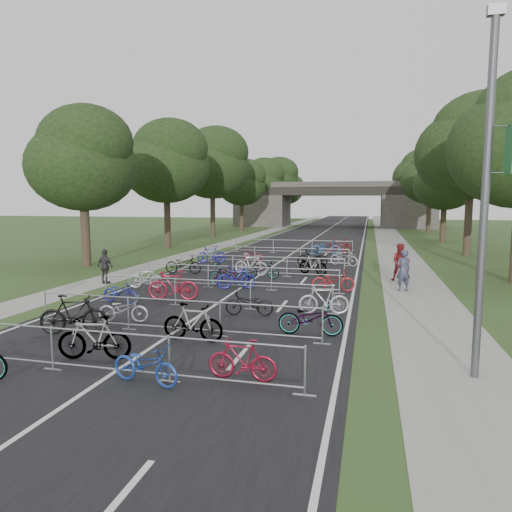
% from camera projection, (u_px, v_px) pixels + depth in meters
% --- Properties ---
extents(ground, '(200.00, 200.00, 0.00)m').
position_uv_depth(ground, '(110.00, 376.00, 10.69)').
color(ground, '#364A1F').
rests_on(ground, ground).
extents(road, '(11.00, 140.00, 0.01)m').
position_uv_depth(road, '(323.00, 233.00, 58.86)').
color(road, black).
rests_on(road, ground).
extents(sidewalk_right, '(3.00, 140.00, 0.01)m').
position_uv_depth(sidewalk_right, '(387.00, 234.00, 56.93)').
color(sidewalk_right, gray).
rests_on(sidewalk_right, ground).
extents(sidewalk_left, '(2.00, 140.00, 0.01)m').
position_uv_depth(sidewalk_left, '(266.00, 232.00, 60.66)').
color(sidewalk_left, gray).
rests_on(sidewalk_left, ground).
extents(lane_markings, '(0.12, 140.00, 0.00)m').
position_uv_depth(lane_markings, '(323.00, 233.00, 58.86)').
color(lane_markings, silver).
rests_on(lane_markings, ground).
extents(overpass_bridge, '(31.00, 8.00, 7.05)m').
position_uv_depth(overpass_bridge, '(333.00, 205.00, 72.88)').
color(overpass_bridge, '#3E3B38').
rests_on(overpass_bridge, ground).
extents(lamppost, '(0.61, 0.65, 8.21)m').
position_uv_depth(lamppost, '(487.00, 192.00, 10.11)').
color(lamppost, '#4C4C51').
rests_on(lamppost, ground).
extents(tree_left_0, '(6.72, 6.72, 10.25)m').
position_uv_depth(tree_left_0, '(83.00, 162.00, 28.00)').
color(tree_left_0, '#33261C').
rests_on(tree_left_0, ground).
extents(tree_left_1, '(7.56, 7.56, 11.53)m').
position_uv_depth(tree_left_1, '(167.00, 164.00, 39.46)').
color(tree_left_1, '#33261C').
rests_on(tree_left_1, ground).
extents(tree_right_1, '(8.18, 8.18, 12.47)m').
position_uv_depth(tree_right_1, '(474.00, 149.00, 33.50)').
color(tree_right_1, '#33261C').
rests_on(tree_right_1, ground).
extents(tree_left_2, '(8.40, 8.40, 12.81)m').
position_uv_depth(tree_left_2, '(213.00, 165.00, 50.92)').
color(tree_left_2, '#33261C').
rests_on(tree_left_2, ground).
extents(tree_right_2, '(6.16, 6.16, 9.39)m').
position_uv_depth(tree_right_2, '(446.00, 182.00, 45.29)').
color(tree_right_2, '#33261C').
rests_on(tree_right_2, ground).
extents(tree_left_3, '(6.72, 6.72, 10.25)m').
position_uv_depth(tree_left_3, '(242.00, 184.00, 62.68)').
color(tree_left_3, '#33261C').
rests_on(tree_left_3, ground).
extents(tree_right_3, '(7.17, 7.17, 10.93)m').
position_uv_depth(tree_right_3, '(431.00, 178.00, 56.73)').
color(tree_right_3, '#33261C').
rests_on(tree_right_3, ground).
extents(tree_left_4, '(7.56, 7.56, 11.53)m').
position_uv_depth(tree_left_4, '(262.00, 181.00, 74.14)').
color(tree_left_4, '#33261C').
rests_on(tree_left_4, ground).
extents(tree_right_4, '(8.18, 8.18, 12.47)m').
position_uv_depth(tree_right_4, '(421.00, 176.00, 68.18)').
color(tree_right_4, '#33261C').
rests_on(tree_right_4, ground).
extents(tree_left_5, '(8.40, 8.40, 12.81)m').
position_uv_depth(tree_left_5, '(277.00, 180.00, 85.60)').
color(tree_left_5, '#33261C').
rests_on(tree_left_5, ground).
extents(tree_right_5, '(6.16, 6.16, 9.39)m').
position_uv_depth(tree_right_5, '(413.00, 190.00, 79.97)').
color(tree_right_5, '#33261C').
rests_on(tree_right_5, ground).
extents(tree_left_6, '(6.72, 6.72, 10.25)m').
position_uv_depth(tree_left_6, '(288.00, 190.00, 97.36)').
color(tree_left_6, '#33261C').
rests_on(tree_left_6, ground).
extents(tree_right_6, '(7.17, 7.17, 10.93)m').
position_uv_depth(tree_right_6, '(408.00, 187.00, 91.41)').
color(tree_right_6, '#33261C').
rests_on(tree_right_6, ground).
extents(barrier_row_0, '(9.70, 0.08, 1.10)m').
position_uv_depth(barrier_row_0, '(109.00, 353.00, 10.63)').
color(barrier_row_0, '#9C9FA4').
rests_on(barrier_row_0, ground).
extents(barrier_row_1, '(9.70, 0.08, 1.10)m').
position_uv_depth(barrier_row_1, '(173.00, 316.00, 14.10)').
color(barrier_row_1, '#9C9FA4').
rests_on(barrier_row_1, ground).
extents(barrier_row_2, '(9.70, 0.08, 1.10)m').
position_uv_depth(barrier_row_2, '(212.00, 293.00, 17.56)').
color(barrier_row_2, '#9C9FA4').
rests_on(barrier_row_2, ground).
extents(barrier_row_3, '(9.70, 0.08, 1.10)m').
position_uv_depth(barrier_row_3, '(239.00, 277.00, 21.23)').
color(barrier_row_3, '#9C9FA4').
rests_on(barrier_row_3, ground).
extents(barrier_row_4, '(9.70, 0.08, 1.10)m').
position_uv_depth(barrier_row_4, '(259.00, 266.00, 25.08)').
color(barrier_row_4, '#9C9FA4').
rests_on(barrier_row_4, ground).
extents(barrier_row_5, '(9.70, 0.08, 1.10)m').
position_uv_depth(barrier_row_5, '(277.00, 255.00, 29.89)').
color(barrier_row_5, '#9C9FA4').
rests_on(barrier_row_5, ground).
extents(barrier_row_6, '(9.70, 0.08, 1.10)m').
position_uv_depth(barrier_row_6, '(292.00, 247.00, 35.67)').
color(barrier_row_6, '#9C9FA4').
rests_on(barrier_row_6, ground).
extents(bike_1, '(1.99, 0.93, 1.15)m').
position_uv_depth(bike_1, '(94.00, 338.00, 11.70)').
color(bike_1, '#9C9FA4').
rests_on(bike_1, ground).
extents(bike_2, '(1.80, 0.91, 0.91)m').
position_uv_depth(bike_2, '(145.00, 365.00, 10.15)').
color(bike_2, '#1C409E').
rests_on(bike_2, ground).
extents(bike_3, '(1.64, 0.49, 0.98)m').
position_uv_depth(bike_3, '(242.00, 360.00, 10.34)').
color(bike_3, maroon).
rests_on(bike_3, ground).
extents(bike_4, '(2.13, 1.20, 1.23)m').
position_uv_depth(bike_4, '(74.00, 315.00, 13.96)').
color(bike_4, black).
rests_on(bike_4, ground).
extents(bike_5, '(1.79, 0.91, 0.89)m').
position_uv_depth(bike_5, '(123.00, 309.00, 15.37)').
color(bike_5, '#A8A7AF').
rests_on(bike_5, ground).
extents(bike_6, '(1.87, 0.58, 1.12)m').
position_uv_depth(bike_6, '(193.00, 323.00, 13.26)').
color(bike_6, '#9C9FA4').
rests_on(bike_6, ground).
extents(bike_7, '(2.00, 0.77, 1.03)m').
position_uv_depth(bike_7, '(310.00, 319.00, 13.88)').
color(bike_7, '#9C9FA4').
rests_on(bike_7, ground).
extents(bike_8, '(1.78, 0.90, 0.89)m').
position_uv_depth(bike_8, '(120.00, 292.00, 18.22)').
color(bike_8, navy).
rests_on(bike_8, ground).
extents(bike_9, '(2.16, 0.96, 1.25)m').
position_uv_depth(bike_9, '(173.00, 286.00, 18.74)').
color(bike_9, maroon).
rests_on(bike_9, ground).
extents(bike_10, '(1.78, 0.82, 0.90)m').
position_uv_depth(bike_10, '(249.00, 304.00, 16.22)').
color(bike_10, black).
rests_on(bike_10, ground).
extents(bike_11, '(1.88, 0.85, 1.09)m').
position_uv_depth(bike_11, '(324.00, 300.00, 16.44)').
color(bike_11, '#ACACB4').
rests_on(bike_11, ground).
extents(bike_12, '(1.68, 0.75, 0.97)m').
position_uv_depth(bike_12, '(146.00, 278.00, 21.36)').
color(bike_12, '#A5A5AD').
rests_on(bike_12, ground).
extents(bike_13, '(2.22, 1.06, 1.12)m').
position_uv_depth(bike_13, '(229.00, 275.00, 21.83)').
color(bike_13, '#9C9FA4').
rests_on(bike_13, ground).
extents(bike_14, '(1.87, 1.06, 1.08)m').
position_uv_depth(bike_14, '(236.00, 278.00, 21.18)').
color(bike_14, navy).
rests_on(bike_14, ground).
extents(bike_15, '(2.01, 0.98, 1.01)m').
position_uv_depth(bike_15, '(333.00, 280.00, 20.65)').
color(bike_15, maroon).
rests_on(bike_15, ground).
extents(bike_16, '(2.13, 0.93, 1.08)m').
position_uv_depth(bike_16, '(183.00, 264.00, 25.66)').
color(bike_16, black).
rests_on(bike_16, ground).
extents(bike_17, '(2.09, 0.97, 1.21)m').
position_uv_depth(bike_17, '(251.00, 264.00, 25.14)').
color(bike_17, '#B1B2B9').
rests_on(bike_17, ground).
extents(bike_18, '(1.86, 0.74, 0.96)m').
position_uv_depth(bike_18, '(262.00, 269.00, 24.17)').
color(bike_18, '#9C9FA4').
rests_on(bike_18, ground).
extents(bike_19, '(1.91, 1.46, 1.15)m').
position_uv_depth(bike_19, '(313.00, 265.00, 25.26)').
color(bike_19, '#9C9FA4').
rests_on(bike_19, ground).
extents(bike_20, '(1.93, 1.21, 1.12)m').
position_uv_depth(bike_20, '(211.00, 255.00, 30.18)').
color(bike_20, navy).
rests_on(bike_20, ground).
extents(bike_21, '(1.78, 1.07, 0.88)m').
position_uv_depth(bike_21, '(253.00, 256.00, 30.58)').
color(bike_21, maroon).
rests_on(bike_21, ground).
extents(bike_22, '(1.95, 0.69, 1.15)m').
position_uv_depth(bike_22, '(312.00, 258.00, 28.49)').
color(bike_22, black).
rests_on(bike_22, ground).
extents(bike_23, '(2.06, 1.50, 1.03)m').
position_uv_depth(bike_23, '(344.00, 258.00, 28.86)').
color(bike_23, '#A6A6AD').
rests_on(bike_23, ground).
extents(bike_26, '(2.24, 1.07, 1.13)m').
position_uv_depth(bike_26, '(326.00, 247.00, 34.79)').
color(bike_26, '#1B4F99').
rests_on(bike_26, ground).
extents(bike_27, '(2.09, 0.77, 1.23)m').
position_uv_depth(bike_27, '(339.00, 246.00, 35.54)').
color(bike_27, maroon).
rests_on(bike_27, ground).
extents(pedestrian_a, '(0.82, 0.70, 1.90)m').
position_uv_depth(pedestrian_a, '(403.00, 270.00, 20.70)').
color(pedestrian_a, '#34364F').
rests_on(pedestrian_a, ground).
extents(pedestrian_b, '(0.98, 0.78, 1.93)m').
position_uv_depth(pedestrian_b, '(401.00, 263.00, 23.19)').
color(pedestrian_b, maroon).
rests_on(pedestrian_b, ground).
extents(pedestrian_c, '(1.09, 0.70, 1.72)m').
position_uv_depth(pedestrian_c, '(105.00, 267.00, 22.50)').
color(pedestrian_c, '#2B2B2E').
rests_on(pedestrian_c, ground).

